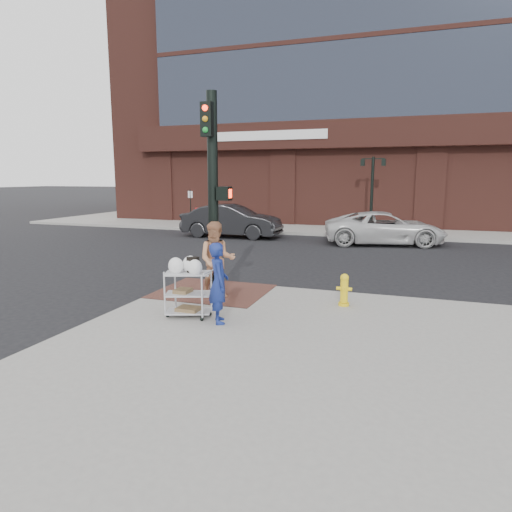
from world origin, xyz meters
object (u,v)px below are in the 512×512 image
at_px(traffic_signal_pole, 213,188).
at_px(lamp_post, 372,186).
at_px(woman_blue, 219,283).
at_px(sedan_dark, 232,221).
at_px(fire_hydrant, 344,289).
at_px(utility_cart, 188,290).
at_px(pedestrian_tan, 217,260).
at_px(minivan_white, 385,228).

bearing_deg(traffic_signal_pole, lamp_post, 80.76).
xyz_separation_m(lamp_post, woman_blue, (-1.41, -17.39, -1.64)).
relative_size(sedan_dark, fire_hydrant, 6.77).
bearing_deg(sedan_dark, utility_cart, -162.50).
bearing_deg(fire_hydrant, pedestrian_tan, -174.61).
bearing_deg(utility_cart, pedestrian_tan, 92.10).
xyz_separation_m(traffic_signal_pole, pedestrian_tan, (0.23, -0.36, -1.74)).
bearing_deg(traffic_signal_pole, sedan_dark, 110.25).
bearing_deg(woman_blue, sedan_dark, -8.46).
relative_size(pedestrian_tan, fire_hydrant, 2.49).
relative_size(lamp_post, utility_cart, 3.07).
bearing_deg(traffic_signal_pole, woman_blue, -63.62).
distance_m(traffic_signal_pole, fire_hydrant, 4.03).
bearing_deg(pedestrian_tan, minivan_white, 53.76).
bearing_deg(minivan_white, lamp_post, 1.44).
bearing_deg(utility_cart, minivan_white, 76.60).
relative_size(minivan_white, utility_cart, 4.19).
height_order(lamp_post, fire_hydrant, lamp_post).
height_order(traffic_signal_pole, fire_hydrant, traffic_signal_pole).
xyz_separation_m(pedestrian_tan, utility_cart, (0.06, -1.64, -0.35)).
xyz_separation_m(pedestrian_tan, fire_hydrant, (3.08, 0.29, -0.56)).
relative_size(traffic_signal_pole, minivan_white, 0.92).
distance_m(woman_blue, fire_hydrant, 3.09).
xyz_separation_m(lamp_post, sedan_dark, (-6.67, -3.85, -1.77)).
bearing_deg(minivan_white, traffic_signal_pole, 150.17).
xyz_separation_m(sedan_dark, fire_hydrant, (7.51, -11.45, -0.31)).
distance_m(lamp_post, fire_hydrant, 15.46).
distance_m(sedan_dark, minivan_white, 7.66).
bearing_deg(lamp_post, pedestrian_tan, -98.20).
bearing_deg(traffic_signal_pole, fire_hydrant, -1.27).
xyz_separation_m(lamp_post, utility_cart, (-2.19, -17.24, -1.88)).
xyz_separation_m(traffic_signal_pole, sedan_dark, (-4.19, 11.37, -1.99)).
distance_m(pedestrian_tan, minivan_white, 12.14).
relative_size(woman_blue, utility_cart, 1.28).
distance_m(pedestrian_tan, sedan_dark, 12.55).
xyz_separation_m(pedestrian_tan, minivan_white, (3.24, 11.69, -0.34)).
bearing_deg(lamp_post, woman_blue, -94.62).
height_order(lamp_post, pedestrian_tan, lamp_post).
height_order(pedestrian_tan, utility_cart, pedestrian_tan).
xyz_separation_m(lamp_post, traffic_signal_pole, (-2.48, -15.23, 0.21)).
bearing_deg(utility_cart, sedan_dark, 108.53).
xyz_separation_m(sedan_dark, utility_cart, (4.48, -13.38, -0.11)).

